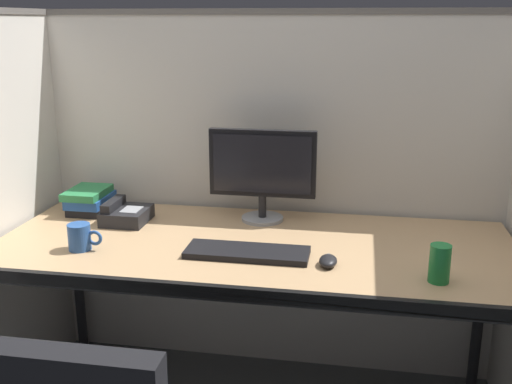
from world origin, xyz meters
name	(u,v)px	position (x,y,z in m)	size (l,w,h in m)	color
cubicle_partition_rear	(272,196)	(0.00, 0.74, 0.79)	(2.21, 0.06, 1.57)	beige
desk	(253,256)	(0.00, 0.29, 0.69)	(1.90, 0.80, 0.74)	tan
monitor_center	(262,169)	(-0.01, 0.56, 0.96)	(0.43, 0.17, 0.37)	gray
keyboard_main	(246,252)	(0.00, 0.17, 0.75)	(0.43, 0.15, 0.02)	black
computer_mouse	(328,261)	(0.28, 0.13, 0.76)	(0.06, 0.10, 0.04)	black
book_stack	(90,200)	(-0.75, 0.55, 0.79)	(0.16, 0.22, 0.10)	black
desk_phone	(125,214)	(-0.55, 0.44, 0.77)	(0.17, 0.19, 0.09)	black
soda_can	(440,264)	(0.63, 0.06, 0.80)	(0.07, 0.07, 0.12)	#197233
coffee_mug	(80,237)	(-0.59, 0.13, 0.79)	(0.13, 0.08, 0.09)	#264C8C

